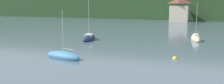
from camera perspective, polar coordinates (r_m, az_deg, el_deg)
The scene contains 6 objects.
wooded_hillside at distance 140.44m, azimuth 11.14°, elevation 8.61°, with size 352.00×68.29×40.67m.
shore_building_west at distance 94.05m, azimuth 14.49°, elevation 6.75°, with size 6.45×5.55×8.12m.
sailboat_mid_1 at distance 32.80m, azimuth -10.57°, elevation -3.05°, with size 5.47×2.80×6.30m.
sailboat_far_2 at distance 49.24m, azimuth 17.80°, elevation 0.71°, with size 2.56×5.18×7.27m.
sailboat_far_4 at distance 47.61m, azimuth -5.05°, elevation 0.86°, with size 2.47×5.90×7.67m.
mooring_buoy_near at distance 33.08m, azimuth 13.58°, elevation -3.54°, with size 0.59×0.59×0.59m, color yellow.
Camera 1 is at (10.53, 12.14, 6.97)m, focal length 41.84 mm.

